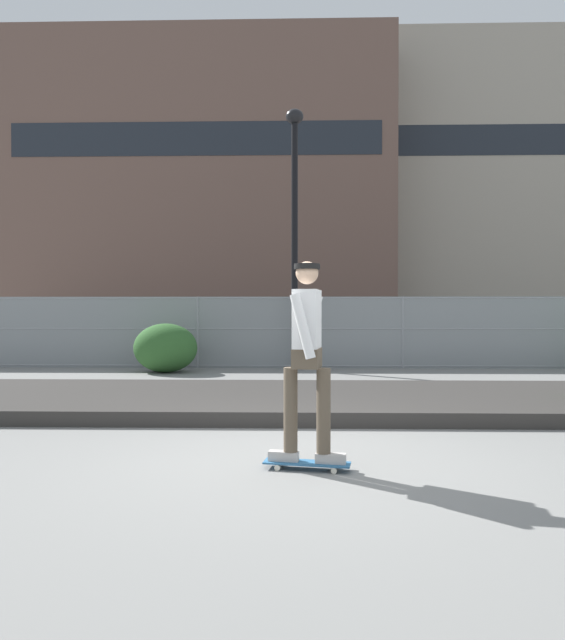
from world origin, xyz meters
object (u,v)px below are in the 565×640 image
at_px(parked_car_mid, 341,331).
at_px(skater, 307,347).
at_px(street_lamp, 295,207).
at_px(skateboard, 307,463).
at_px(shrub_left, 166,348).
at_px(parked_car_near, 180,331).

bearing_deg(parked_car_mid, skater, -95.74).
bearing_deg(street_lamp, skateboard, -89.01).
height_order(skateboard, parked_car_mid, parked_car_mid).
height_order(skater, shrub_left, skater).
xyz_separation_m(skateboard, skater, (0.00, 0.00, 1.08)).
bearing_deg(parked_car_near, street_lamp, -49.81).
bearing_deg(parked_car_mid, shrub_left, -134.00).
xyz_separation_m(skater, street_lamp, (-0.16, 9.01, 2.93)).
bearing_deg(shrub_left, skateboard, -68.75).
distance_m(skateboard, parked_car_mid, 13.18).
height_order(skater, parked_car_mid, skater).
xyz_separation_m(skateboard, parked_car_near, (-3.97, 13.53, 0.78)).
distance_m(skater, street_lamp, 9.48).
bearing_deg(parked_car_mid, street_lamp, -109.86).
relative_size(skater, street_lamp, 0.29).
relative_size(parked_car_near, parked_car_mid, 1.02).
height_order(parked_car_mid, shrub_left, parked_car_mid).
bearing_deg(skater, street_lamp, 90.99).
bearing_deg(parked_car_mid, parked_car_near, 175.25).
height_order(street_lamp, parked_car_mid, street_lamp).
bearing_deg(skateboard, shrub_left, 111.25).
relative_size(skater, shrub_left, 1.21).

